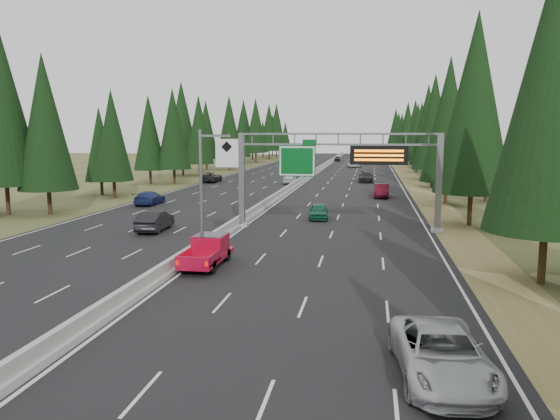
{
  "coord_description": "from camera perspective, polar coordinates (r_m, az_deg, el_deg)",
  "views": [
    {
      "loc": [
        10.87,
        -9.06,
        7.8
      ],
      "look_at": [
        6.05,
        20.0,
        3.68
      ],
      "focal_mm": 35.0,
      "sensor_mm": 36.0,
      "label": 1
    }
  ],
  "objects": [
    {
      "name": "median_barrier",
      "position": [
        90.03,
        2.45,
        3.25
      ],
      "size": [
        0.7,
        260.0,
        0.85
      ],
      "color": "#999893",
      "rests_on": "road"
    },
    {
      "name": "sign_gantry",
      "position": [
        44.06,
        6.88,
        4.61
      ],
      "size": [
        16.75,
        0.98,
        7.8
      ],
      "color": "slate",
      "rests_on": "road"
    },
    {
      "name": "car_ahead_green",
      "position": [
        50.01,
        4.06,
        -0.12
      ],
      "size": [
        2.04,
        4.28,
        1.41
      ],
      "primitive_type": "imported",
      "rotation": [
        0.0,
        0.0,
        0.09
      ],
      "color": "#155C3E",
      "rests_on": "road"
    },
    {
      "name": "road",
      "position": [
        90.06,
        2.45,
        3.01
      ],
      "size": [
        32.0,
        260.0,
        0.08
      ],
      "primitive_type": "cube",
      "color": "black",
      "rests_on": "ground"
    },
    {
      "name": "shoulder_right",
      "position": [
        89.67,
        13.83,
        2.76
      ],
      "size": [
        3.6,
        260.0,
        0.06
      ],
      "primitive_type": "cube",
      "color": "olive",
      "rests_on": "ground"
    },
    {
      "name": "car_ahead_dkred",
      "position": [
        68.03,
        10.59,
        2.01
      ],
      "size": [
        1.97,
        5.07,
        1.65
      ],
      "primitive_type": "imported",
      "rotation": [
        0.0,
        0.0,
        -0.05
      ],
      "color": "#4C0A18",
      "rests_on": "road"
    },
    {
      "name": "red_pickup",
      "position": [
        32.68,
        -7.48,
        -4.03
      ],
      "size": [
        1.92,
        5.37,
        1.75
      ],
      "color": "black",
      "rests_on": "road"
    },
    {
      "name": "car_ahead_dkgrey",
      "position": [
        89.36,
        8.96,
        3.43
      ],
      "size": [
        2.32,
        5.62,
        1.63
      ],
      "primitive_type": "imported",
      "rotation": [
        0.0,
        0.0,
        0.01
      ],
      "color": "black",
      "rests_on": "road"
    },
    {
      "name": "car_onc_blue",
      "position": [
        61.71,
        -13.48,
        1.25
      ],
      "size": [
        2.14,
        5.15,
        1.49
      ],
      "primitive_type": "imported",
      "rotation": [
        0.0,
        0.0,
        3.15
      ],
      "color": "navy",
      "rests_on": "road"
    },
    {
      "name": "car_onc_far",
      "position": [
        88.88,
        -7.21,
        3.43
      ],
      "size": [
        2.85,
        5.82,
        1.59
      ],
      "primitive_type": "imported",
      "rotation": [
        0.0,
        0.0,
        3.18
      ],
      "color": "black",
      "rests_on": "road"
    },
    {
      "name": "tree_row_left",
      "position": [
        81.79,
        -14.36,
        8.8
      ],
      "size": [
        12.06,
        238.29,
        18.95
      ],
      "color": "black",
      "rests_on": "ground"
    },
    {
      "name": "silver_minivan",
      "position": [
        18.55,
        16.52,
        -14.21
      ],
      "size": [
        3.24,
        6.11,
        1.64
      ],
      "primitive_type": "imported",
      "rotation": [
        0.0,
        0.0,
        0.09
      ],
      "color": "#AEAFB3",
      "rests_on": "road"
    },
    {
      "name": "car_ahead_white",
      "position": [
        128.53,
        7.81,
        4.8
      ],
      "size": [
        3.04,
        5.89,
        1.59
      ],
      "primitive_type": "imported",
      "rotation": [
        0.0,
        0.0,
        -0.07
      ],
      "color": "white",
      "rests_on": "road"
    },
    {
      "name": "tree_row_right",
      "position": [
        82.12,
        17.16,
        8.73
      ],
      "size": [
        11.88,
        238.94,
        18.85
      ],
      "color": "black",
      "rests_on": "ground"
    },
    {
      "name": "car_onc_white",
      "position": [
        85.14,
        1.02,
        3.25
      ],
      "size": [
        1.8,
        4.34,
        1.47
      ],
      "primitive_type": "imported",
      "rotation": [
        0.0,
        0.0,
        3.12
      ],
      "color": "silver",
      "rests_on": "road"
    },
    {
      "name": "car_ahead_far",
      "position": [
        157.22,
        6.02,
        5.36
      ],
      "size": [
        1.96,
        4.27,
        1.42
      ],
      "primitive_type": "imported",
      "rotation": [
        0.0,
        0.0,
        0.07
      ],
      "color": "black",
      "rests_on": "road"
    },
    {
      "name": "hov_sign_pole",
      "position": [
        35.68,
        -7.38,
        2.95
      ],
      "size": [
        2.8,
        0.5,
        8.0
      ],
      "color": "slate",
      "rests_on": "road"
    },
    {
      "name": "shoulder_left",
      "position": [
        93.88,
        -8.41,
        3.13
      ],
      "size": [
        3.6,
        260.0,
        0.06
      ],
      "primitive_type": "cube",
      "color": "#3F4922",
      "rests_on": "ground"
    },
    {
      "name": "car_onc_near",
      "position": [
        44.84,
        -12.94,
        -1.1
      ],
      "size": [
        1.99,
        5.04,
        1.63
      ],
      "primitive_type": "imported",
      "rotation": [
        0.0,
        0.0,
        3.19
      ],
      "color": "black",
      "rests_on": "road"
    }
  ]
}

